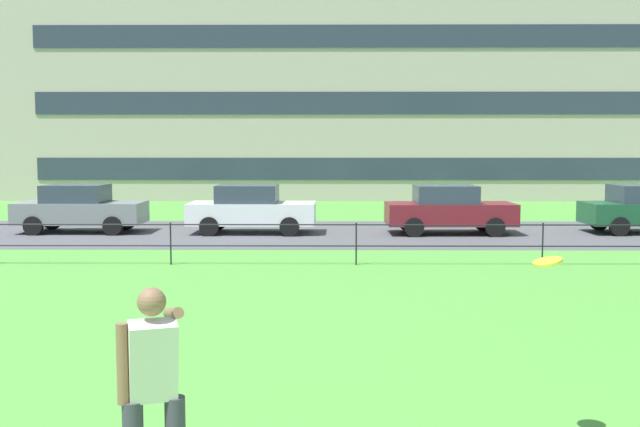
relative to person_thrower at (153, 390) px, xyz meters
name	(u,v)px	position (x,y,z in m)	size (l,w,h in m)	color
street_strip	(349,233)	(2.01, 18.17, -0.94)	(80.00, 7.57, 0.01)	#4C4C51
park_fence	(356,237)	(2.01, 11.87, -0.27)	(34.90, 0.04, 1.00)	black
person_thrower	(153,390)	(0.00, 0.00, 0.00)	(0.49, 0.87, 1.74)	#383842
frisbee	(548,262)	(3.37, 1.26, 0.80)	(0.33, 0.33, 0.08)	yellow
car_grey_far_left	(80,208)	(-6.62, 18.36, -0.16)	(4.00, 1.82, 1.54)	slate
car_white_right	(251,209)	(-1.10, 18.20, -0.16)	(4.03, 1.87, 1.54)	silver
car_maroon_left	(449,209)	(5.17, 18.08, -0.16)	(4.03, 1.88, 1.54)	maroon
apartment_building_background	(336,20)	(1.84, 38.25, 8.96)	(35.77, 13.35, 19.79)	#ADA393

